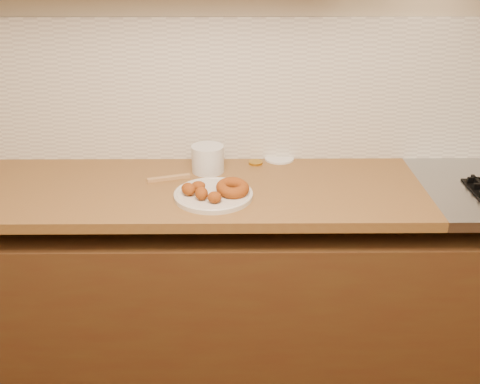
# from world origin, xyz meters

# --- Properties ---
(wall_back) EXTENTS (4.00, 0.02, 2.70)m
(wall_back) POSITION_xyz_m (0.00, 2.00, 1.35)
(wall_back) COLOR #BCAA8B
(wall_back) RESTS_ON ground
(base_cabinet) EXTENTS (3.60, 0.60, 0.77)m
(base_cabinet) POSITION_xyz_m (0.00, 1.69, 0.39)
(base_cabinet) COLOR #493116
(base_cabinet) RESTS_ON floor
(butcher_block) EXTENTS (2.30, 0.62, 0.04)m
(butcher_block) POSITION_xyz_m (-0.65, 1.69, 0.88)
(butcher_block) COLOR olive
(butcher_block) RESTS_ON base_cabinet
(backsplash) EXTENTS (3.60, 0.02, 0.60)m
(backsplash) POSITION_xyz_m (0.00, 1.99, 1.20)
(backsplash) COLOR silver
(backsplash) RESTS_ON wall_back
(donut_plate) EXTENTS (0.30, 0.30, 0.02)m
(donut_plate) POSITION_xyz_m (-0.32, 1.59, 0.91)
(donut_plate) COLOR beige
(donut_plate) RESTS_ON butcher_block
(ring_donut) EXTENTS (0.18, 0.18, 0.06)m
(ring_donut) POSITION_xyz_m (-0.25, 1.59, 0.94)
(ring_donut) COLOR #9C450D
(ring_donut) RESTS_ON donut_plate
(fried_dough_chunks) EXTENTS (0.16, 0.16, 0.05)m
(fried_dough_chunks) POSITION_xyz_m (-0.37, 1.56, 0.94)
(fried_dough_chunks) COLOR #9C450D
(fried_dough_chunks) RESTS_ON donut_plate
(plastic_tub) EXTENTS (0.15, 0.15, 0.11)m
(plastic_tub) POSITION_xyz_m (-0.35, 1.84, 0.96)
(plastic_tub) COLOR silver
(plastic_tub) RESTS_ON butcher_block
(tub_lid) EXTENTS (0.15, 0.15, 0.01)m
(tub_lid) POSITION_xyz_m (-0.04, 1.97, 0.90)
(tub_lid) COLOR silver
(tub_lid) RESTS_ON butcher_block
(brass_jar_lid) EXTENTS (0.07, 0.07, 0.01)m
(brass_jar_lid) POSITION_xyz_m (-0.15, 1.92, 0.91)
(brass_jar_lid) COLOR #BC8C26
(brass_jar_lid) RESTS_ON butcher_block
(wooden_utensil) EXTENTS (0.17, 0.07, 0.01)m
(wooden_utensil) POSITION_xyz_m (-0.50, 1.75, 0.91)
(wooden_utensil) COLOR #AA7D4B
(wooden_utensil) RESTS_ON butcher_block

